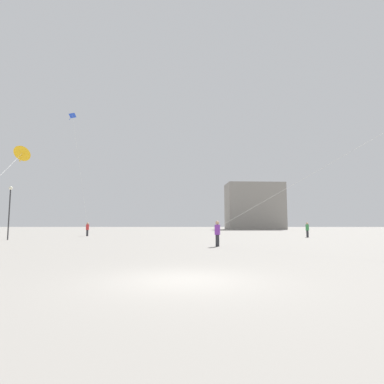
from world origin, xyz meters
name	(u,v)px	position (x,y,z in m)	size (l,w,h in m)	color
ground_plane	(183,280)	(0.00, 0.00, 0.00)	(300.00, 300.00, 0.00)	gray
person_in_purple	(217,232)	(1.86, 13.04, 0.98)	(0.39, 0.39, 1.79)	#2D2D33
person_in_green	(307,229)	(13.60, 28.37, 0.97)	(0.38, 0.38, 1.76)	#2D2D33
person_in_red	(87,229)	(-13.70, 31.15, 0.97)	(0.39, 0.39, 1.77)	#2D2D33
kite_cobalt_delta	(73,120)	(-15.83, 30.34, 15.14)	(2.64, 1.39, 14.72)	blue
kite_amber_diamond	(22,153)	(-11.45, 11.55, 6.35)	(2.26, 8.50, 5.59)	yellow
building_left_hall	(254,206)	(17.00, 80.01, 6.55)	(16.35, 10.30, 13.10)	gray
lamppost_east	(10,204)	(-18.23, 21.63, 3.54)	(0.36, 0.36, 5.33)	#2D2D30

